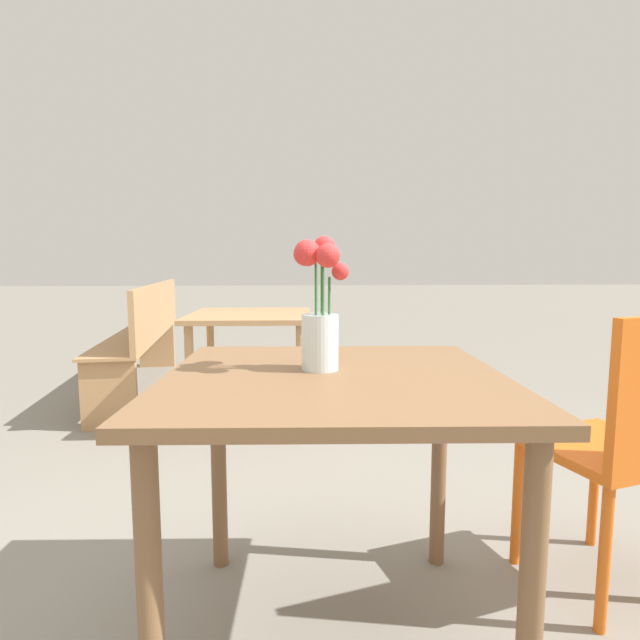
% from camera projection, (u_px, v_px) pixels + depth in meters
% --- Properties ---
extents(ground_plane, '(40.00, 40.00, 0.00)m').
position_uv_depth(ground_plane, '(333.00, 640.00, 1.35)').
color(ground_plane, gray).
extents(table_front, '(0.89, 0.86, 0.74)m').
position_uv_depth(table_front, '(334.00, 415.00, 1.28)').
color(table_front, brown).
rests_on(table_front, ground_plane).
extents(flower_vase, '(0.14, 0.15, 0.35)m').
position_uv_depth(flower_vase, '(319.00, 314.00, 1.30)').
color(flower_vase, silver).
rests_on(flower_vase, table_front).
extents(cafe_chair, '(0.50, 0.50, 0.88)m').
position_uv_depth(cafe_chair, '(628.00, 437.00, 1.47)').
color(cafe_chair, orange).
rests_on(cafe_chair, ground_plane).
extents(bench_near, '(0.58, 2.00, 0.85)m').
position_uv_depth(bench_near, '(147.00, 331.00, 3.92)').
color(bench_near, tan).
rests_on(bench_near, ground_plane).
extents(table_back, '(0.75, 0.78, 0.70)m').
position_uv_depth(table_back, '(251.00, 331.00, 3.11)').
color(table_back, tan).
rests_on(table_back, ground_plane).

